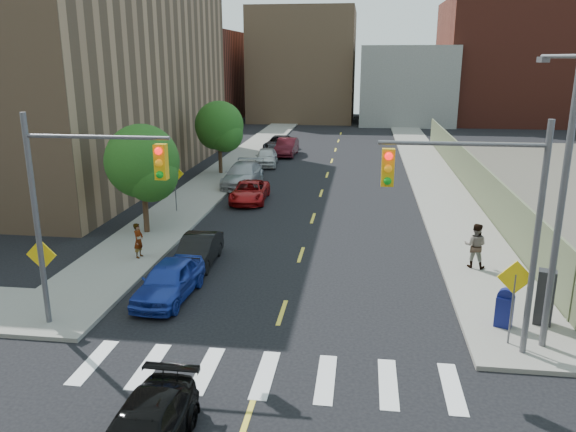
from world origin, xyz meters
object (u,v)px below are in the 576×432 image
(parked_car_silver, at_px, (243,175))
(parked_car_grey, at_px, (279,144))
(parked_car_black, at_px, (198,251))
(parked_car_white, at_px, (266,157))
(parked_car_red, at_px, (250,192))
(payphone, at_px, (545,297))
(mailbox, at_px, (505,308))
(pedestrian_west, at_px, (138,240))
(parked_car_maroon, at_px, (287,147))
(pedestrian_east, at_px, (475,246))
(parked_car_blue, at_px, (169,280))

(parked_car_silver, relative_size, parked_car_grey, 1.04)
(parked_car_black, xyz_separation_m, parked_car_white, (-0.99, 22.92, 0.08))
(parked_car_red, xyz_separation_m, payphone, (12.81, -15.19, 0.45))
(parked_car_black, bearing_deg, mailbox, -22.85)
(parked_car_black, bearing_deg, pedestrian_west, 174.35)
(parked_car_maroon, height_order, parked_car_grey, parked_car_maroon)
(parked_car_black, distance_m, parked_car_silver, 15.26)
(pedestrian_west, bearing_deg, parked_car_white, 1.90)
(parked_car_red, bearing_deg, parked_car_grey, 90.70)
(pedestrian_west, bearing_deg, parked_car_grey, 2.98)
(parked_car_black, height_order, parked_car_white, parked_car_white)
(parked_car_grey, bearing_deg, parked_car_silver, -88.42)
(mailbox, bearing_deg, payphone, 37.38)
(parked_car_maroon, bearing_deg, mailbox, -69.69)
(parked_car_black, xyz_separation_m, parked_car_red, (0.00, 11.06, -0.02))
(pedestrian_east, bearing_deg, payphone, 120.86)
(parked_car_red, bearing_deg, payphone, -52.13)
(parked_car_blue, distance_m, pedestrian_east, 12.41)
(parked_car_red, xyz_separation_m, parked_car_grey, (-1.00, 19.18, 0.11))
(parked_car_silver, distance_m, parked_car_maroon, 12.82)
(parked_car_blue, relative_size, pedestrian_west, 2.69)
(parked_car_maroon, relative_size, pedestrian_east, 2.51)
(parked_car_black, distance_m, parked_car_maroon, 27.96)
(parked_car_red, relative_size, parked_car_silver, 0.82)
(parked_car_grey, bearing_deg, parked_car_blue, -85.71)
(parked_car_red, xyz_separation_m, pedestrian_west, (-2.73, -10.86, 0.29))
(parked_car_grey, height_order, payphone, payphone)
(parked_car_grey, xyz_separation_m, pedestrian_east, (12.53, -29.36, 0.37))
(parked_car_grey, distance_m, mailbox, 36.92)
(parked_car_silver, bearing_deg, mailbox, -55.95)
(parked_car_blue, bearing_deg, payphone, 0.59)
(mailbox, xyz_separation_m, pedestrian_west, (-14.23, 4.70, 0.13))
(parked_car_maroon, xyz_separation_m, pedestrian_east, (11.53, -27.08, 0.31))
(parked_car_grey, height_order, mailbox, parked_car_grey)
(parked_car_blue, relative_size, parked_car_red, 0.92)
(parked_car_blue, relative_size, parked_car_black, 1.06)
(pedestrian_west, xyz_separation_m, pedestrian_east, (14.26, 0.68, 0.18))
(parked_car_red, relative_size, parked_car_white, 1.06)
(mailbox, height_order, pedestrian_west, pedestrian_west)
(payphone, bearing_deg, parked_car_grey, 128.28)
(payphone, bearing_deg, parked_car_black, 178.50)
(parked_car_maroon, distance_m, pedestrian_west, 27.90)
(parked_car_blue, height_order, parked_car_silver, parked_car_silver)
(parked_car_maroon, distance_m, parked_car_grey, 2.49)
(mailbox, bearing_deg, pedestrian_west, -176.52)
(pedestrian_west, bearing_deg, payphone, -99.31)
(parked_car_blue, distance_m, parked_car_red, 14.55)
(parked_car_silver, relative_size, parked_car_white, 1.29)
(parked_car_white, height_order, parked_car_maroon, parked_car_maroon)
(parked_car_blue, height_order, parked_car_black, parked_car_blue)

